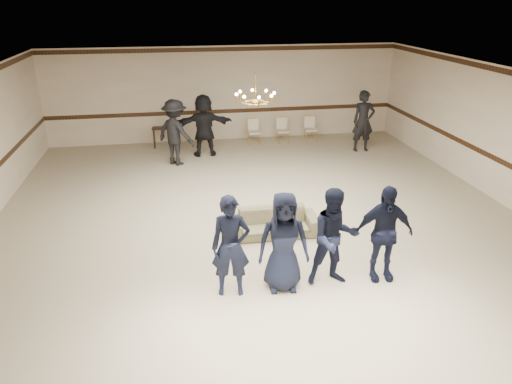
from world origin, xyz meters
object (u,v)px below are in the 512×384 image
Objects in this scene: boy_a at (231,247)px; banquet_chair_left at (254,132)px; boy_d at (384,233)px; adult_mid at (204,125)px; settee at (274,222)px; chandelier at (256,88)px; boy_b at (284,242)px; boy_c at (334,238)px; banquet_chair_mid at (283,131)px; adult_left at (175,132)px; banquet_chair_right at (311,129)px; console_table at (165,137)px; adult_right at (363,121)px.

banquet_chair_left is (1.90, 8.60, -0.47)m from boy_a.
adult_mid is (-2.56, 7.66, 0.09)m from boy_d.
boy_a is 2.38m from settee.
adult_mid is 2.31× the size of banquet_chair_left.
banquet_chair_left is (-0.80, 8.60, -0.47)m from boy_d.
chandelier is 4.27m from boy_d.
boy_c is at bearing 5.45° from boy_b.
chandelier is 1.10× the size of banquet_chair_left.
chandelier reaches higher than banquet_chair_mid.
banquet_chair_mid is at bearing -2.80° from banquet_chair_left.
banquet_chair_mid is at bearing 70.19° from chandelier.
adult_left and adult_mid have the same top height.
banquet_chair_left is 2.00m from banquet_chair_right.
chandelier is at bearing 158.01° from adult_left.
banquet_chair_right is at bearing -119.14° from adult_left.
adult_mid reaches higher than boy_d.
adult_left is 2.31× the size of banquet_chair_left.
boy_a is 9.08m from banquet_chair_mid.
banquet_chair_left is at bearing 80.46° from chandelier.
boy_d is at bearing -87.45° from banquet_chair_left.
boy_c is 2.10× the size of banquet_chair_mid.
console_table is at bearing -43.01° from adult_mid.
boy_c is at bearing -97.43° from banquet_chair_mid.
adult_right is (2.54, 7.26, 0.09)m from boy_d.
banquet_chair_mid is at bearing -162.07° from adult_mid.
adult_right reaches higher than boy_c.
boy_c is at bearing 6.67° from boy_a.
adult_mid is (-1.66, 7.66, 0.09)m from boy_c.
settee is at bearing 152.61° from adult_left.
boy_b is 2.10× the size of banquet_chair_mid.
banquet_chair_left is 1.00× the size of banquet_chair_right.
adult_left is at bearing -75.90° from console_table.
settee is 2.21× the size of banquet_chair_right.
chandelier is 3.93m from boy_b.
settee is (-0.64, 1.98, -0.62)m from boy_c.
boy_b is (0.90, 0.00, 0.00)m from boy_a.
adult_left reaches higher than banquet_chair_mid.
settee is (-1.54, 1.98, -0.62)m from boy_d.
boy_a is 8.81m from banquet_chair_left.
adult_right reaches higher than console_table.
banquet_chair_mid is 1.00× the size of banquet_chair_right.
boy_d is 8.69m from banquet_chair_right.
banquet_chair_right is 5.00m from console_table.
boy_a is 8.96m from adult_right.
banquet_chair_right is (2.88, 5.21, -2.45)m from chandelier.
adult_mid is at bearing 113.57° from boy_d.
adult_right is (4.08, 5.28, 0.71)m from settee.
chandelier reaches higher than console_table.
adult_right is (4.34, 7.26, 0.09)m from boy_b.
boy_b reaches higher than console_table.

